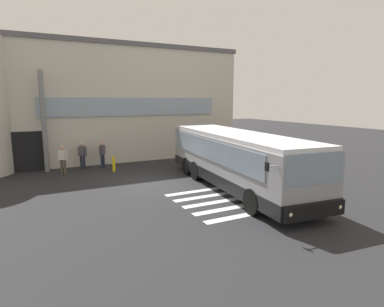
{
  "coord_description": "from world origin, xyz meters",
  "views": [
    {
      "loc": [
        -5.38,
        -15.2,
        4.24
      ],
      "look_at": [
        1.99,
        -0.69,
        1.5
      ],
      "focal_mm": 29.8,
      "sensor_mm": 36.0,
      "label": 1
    }
  ],
  "objects": [
    {
      "name": "safety_bollard_yellow",
      "position": [
        -1.09,
        3.6,
        0.45
      ],
      "size": [
        0.18,
        0.18,
        0.9
      ],
      "primitive_type": "cylinder",
      "color": "yellow",
      "rests_on": "ground"
    },
    {
      "name": "terminal_building",
      "position": [
        -0.68,
        11.56,
        4.02
      ],
      "size": [
        19.85,
        13.8,
        8.06
      ],
      "color": "beige",
      "rests_on": "ground"
    },
    {
      "name": "passenger_near_column",
      "position": [
        -3.86,
        4.2,
        0.93
      ],
      "size": [
        0.5,
        0.4,
        1.68
      ],
      "color": "#4C4233",
      "rests_on": "ground"
    },
    {
      "name": "ground_plane",
      "position": [
        0.0,
        0.0,
        -0.01
      ],
      "size": [
        80.0,
        90.0,
        0.02
      ],
      "primitive_type": "cube",
      "color": "#232326",
      "rests_on": "ground"
    },
    {
      "name": "bay_paint_stripes",
      "position": [
        2.0,
        -4.2,
        0.0
      ],
      "size": [
        4.4,
        3.96,
        0.01
      ],
      "color": "silver",
      "rests_on": "ground"
    },
    {
      "name": "bus_main_foreground",
      "position": [
        3.32,
        -2.71,
        1.33
      ],
      "size": [
        4.03,
        11.05,
        2.7
      ],
      "color": "gray",
      "rests_on": "ground"
    },
    {
      "name": "passenger_by_doorway",
      "position": [
        -2.63,
        5.17,
        0.96
      ],
      "size": [
        0.52,
        0.5,
        1.68
      ],
      "color": "#1E2338",
      "rests_on": "ground"
    },
    {
      "name": "passenger_at_curb_edge",
      "position": [
        -1.47,
        4.98,
        0.93
      ],
      "size": [
        0.43,
        0.46,
        1.68
      ],
      "color": "#1E2338",
      "rests_on": "ground"
    },
    {
      "name": "entry_support_column",
      "position": [
        -4.66,
        5.4,
        2.98
      ],
      "size": [
        0.28,
        0.28,
        5.95
      ],
      "primitive_type": "cylinder",
      "color": "slate",
      "rests_on": "ground"
    }
  ]
}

